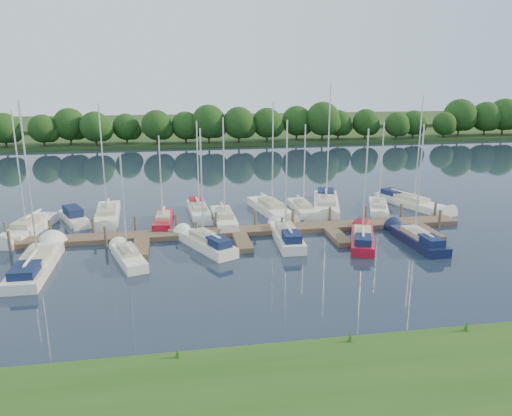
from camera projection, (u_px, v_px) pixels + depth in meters
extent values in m
plane|color=#192133|center=(253.00, 268.00, 35.30)|extent=(260.00, 260.00, 0.00)
cube|color=#234A15|center=(318.00, 411.00, 20.02)|extent=(90.00, 10.00, 0.50)
cube|color=#4D3B2B|center=(238.00, 231.00, 42.86)|extent=(40.00, 2.00, 0.40)
cube|color=#4D3B2B|center=(32.00, 254.00, 37.39)|extent=(1.20, 4.00, 0.40)
cube|color=#4D3B2B|center=(141.00, 248.00, 38.70)|extent=(1.20, 4.00, 0.40)
cube|color=#4D3B2B|center=(243.00, 243.00, 40.01)|extent=(1.20, 4.00, 0.40)
cube|color=#4D3B2B|center=(338.00, 237.00, 41.32)|extent=(1.20, 4.00, 0.40)
cube|color=#4D3B2B|center=(428.00, 232.00, 42.62)|extent=(1.20, 4.00, 0.40)
cylinder|color=#473D33|center=(6.00, 234.00, 40.88)|extent=(0.24, 0.24, 2.00)
cylinder|color=#473D33|center=(50.00, 232.00, 41.45)|extent=(0.24, 0.24, 2.00)
cylinder|color=#473D33|center=(94.00, 230.00, 42.01)|extent=(0.24, 0.24, 2.00)
cylinder|color=#473D33|center=(135.00, 227.00, 42.58)|extent=(0.24, 0.24, 2.00)
cylinder|color=#473D33|center=(176.00, 225.00, 43.14)|extent=(0.24, 0.24, 2.00)
cylinder|color=#473D33|center=(216.00, 223.00, 43.71)|extent=(0.24, 0.24, 2.00)
cylinder|color=#473D33|center=(255.00, 222.00, 44.27)|extent=(0.24, 0.24, 2.00)
cylinder|color=#473D33|center=(293.00, 220.00, 44.84)|extent=(0.24, 0.24, 2.00)
cylinder|color=#473D33|center=(330.00, 218.00, 45.40)|extent=(0.24, 0.24, 2.00)
cylinder|color=#473D33|center=(366.00, 216.00, 45.97)|extent=(0.24, 0.24, 2.00)
cylinder|color=#473D33|center=(401.00, 214.00, 46.54)|extent=(0.24, 0.24, 2.00)
cylinder|color=#473D33|center=(435.00, 213.00, 47.10)|extent=(0.24, 0.24, 2.00)
cylinder|color=#473D33|center=(10.00, 244.00, 38.57)|extent=(0.24, 0.24, 2.00)
cylinder|color=#473D33|center=(106.00, 238.00, 39.75)|extent=(0.24, 0.24, 2.00)
cylinder|color=#473D33|center=(196.00, 234.00, 40.93)|extent=(0.24, 0.24, 2.00)
cylinder|color=#473D33|center=(282.00, 229.00, 42.11)|extent=(0.24, 0.24, 2.00)
cylinder|color=#473D33|center=(363.00, 225.00, 43.29)|extent=(0.24, 0.24, 2.00)
cylinder|color=#473D33|center=(439.00, 221.00, 44.46)|extent=(0.24, 0.24, 2.00)
cube|color=#223E18|center=(196.00, 136.00, 106.55)|extent=(180.00, 30.00, 0.60)
cube|color=#324A20|center=(190.00, 123.00, 130.22)|extent=(220.00, 40.00, 1.40)
cylinder|color=#38281C|center=(13.00, 142.00, 89.40)|extent=(0.36, 0.36, 2.74)
sphere|color=#13360E|center=(11.00, 123.00, 88.52)|extent=(6.39, 6.39, 6.39)
sphere|color=#13360E|center=(20.00, 128.00, 89.18)|extent=(4.57, 4.57, 4.57)
cylinder|color=#38281C|center=(41.00, 145.00, 88.31)|extent=(0.36, 0.36, 2.12)
sphere|color=#13360E|center=(39.00, 130.00, 87.63)|extent=(4.95, 4.95, 4.95)
sphere|color=#13360E|center=(46.00, 134.00, 88.18)|extent=(3.53, 3.53, 3.53)
cylinder|color=#38281C|center=(73.00, 142.00, 90.62)|extent=(0.36, 0.36, 2.26)
sphere|color=#13360E|center=(72.00, 127.00, 89.89)|extent=(5.28, 5.28, 5.28)
sphere|color=#13360E|center=(79.00, 131.00, 90.46)|extent=(3.77, 3.77, 3.77)
cylinder|color=#38281C|center=(99.00, 141.00, 90.38)|extent=(0.36, 0.36, 2.71)
sphere|color=#13360E|center=(98.00, 123.00, 89.52)|extent=(6.32, 6.32, 6.32)
sphere|color=#13360E|center=(106.00, 128.00, 90.17)|extent=(4.51, 4.51, 4.51)
cylinder|color=#38281C|center=(129.00, 142.00, 90.73)|extent=(0.36, 0.36, 2.40)
sphere|color=#13360E|center=(128.00, 126.00, 89.96)|extent=(5.61, 5.61, 5.61)
sphere|color=#13360E|center=(135.00, 130.00, 90.56)|extent=(4.00, 4.00, 4.00)
cylinder|color=#38281C|center=(163.00, 141.00, 93.18)|extent=(0.36, 0.36, 2.24)
sphere|color=#13360E|center=(162.00, 126.00, 92.46)|extent=(5.24, 5.24, 5.24)
sphere|color=#13360E|center=(168.00, 130.00, 93.03)|extent=(3.74, 3.74, 3.74)
cylinder|color=#38281C|center=(184.00, 141.00, 93.06)|extent=(0.36, 0.36, 2.27)
sphere|color=#13360E|center=(183.00, 126.00, 92.33)|extent=(5.30, 5.30, 5.30)
sphere|color=#13360E|center=(190.00, 129.00, 92.91)|extent=(3.79, 3.79, 3.79)
cylinder|color=#38281C|center=(219.00, 140.00, 93.21)|extent=(0.36, 0.36, 2.44)
sphere|color=#13360E|center=(219.00, 124.00, 92.43)|extent=(5.70, 5.70, 5.70)
sphere|color=#13360E|center=(225.00, 128.00, 93.04)|extent=(4.07, 4.07, 4.07)
cylinder|color=#38281C|center=(239.00, 139.00, 94.93)|extent=(0.36, 0.36, 2.48)
sphere|color=#13360E|center=(239.00, 123.00, 94.13)|extent=(5.78, 5.78, 5.78)
sphere|color=#13360E|center=(245.00, 127.00, 94.74)|extent=(4.13, 4.13, 4.13)
cylinder|color=#38281C|center=(267.00, 139.00, 95.31)|extent=(0.36, 0.36, 2.13)
sphere|color=#13360E|center=(268.00, 126.00, 94.63)|extent=(4.97, 4.97, 4.97)
sphere|color=#13360E|center=(273.00, 129.00, 95.18)|extent=(3.55, 3.55, 3.55)
cylinder|color=#38281C|center=(289.00, 137.00, 97.91)|extent=(0.36, 0.36, 2.28)
sphere|color=#13360E|center=(289.00, 123.00, 97.18)|extent=(5.32, 5.32, 5.32)
sphere|color=#13360E|center=(295.00, 127.00, 97.76)|extent=(3.80, 3.80, 3.80)
cylinder|color=#38281C|center=(314.00, 137.00, 98.06)|extent=(0.36, 0.36, 2.41)
sphere|color=#13360E|center=(314.00, 122.00, 97.29)|extent=(5.62, 5.62, 5.62)
sphere|color=#13360E|center=(320.00, 126.00, 97.88)|extent=(4.01, 4.01, 4.01)
cylinder|color=#38281C|center=(342.00, 135.00, 98.51)|extent=(0.36, 0.36, 2.83)
sphere|color=#13360E|center=(342.00, 118.00, 97.60)|extent=(6.60, 6.60, 6.60)
sphere|color=#13360E|center=(349.00, 122.00, 98.27)|extent=(4.72, 4.72, 4.72)
cylinder|color=#38281C|center=(372.00, 135.00, 99.83)|extent=(0.36, 0.36, 2.63)
sphere|color=#13360E|center=(373.00, 119.00, 98.99)|extent=(6.13, 6.13, 6.13)
sphere|color=#13360E|center=(378.00, 123.00, 99.62)|extent=(4.38, 4.38, 4.38)
cylinder|color=#38281C|center=(388.00, 135.00, 101.80)|extent=(0.36, 0.36, 2.10)
sphere|color=#13360E|center=(388.00, 122.00, 101.12)|extent=(4.90, 4.90, 4.90)
sphere|color=#13360E|center=(393.00, 126.00, 101.67)|extent=(3.50, 3.50, 3.50)
cylinder|color=#38281C|center=(422.00, 136.00, 100.22)|extent=(0.36, 0.36, 2.18)
sphere|color=#13360E|center=(423.00, 123.00, 99.53)|extent=(5.08, 5.08, 5.08)
sphere|color=#13360E|center=(427.00, 126.00, 100.09)|extent=(3.63, 3.63, 3.63)
cylinder|color=#38281C|center=(443.00, 135.00, 101.27)|extent=(0.36, 0.36, 2.44)
sphere|color=#13360E|center=(445.00, 120.00, 100.49)|extent=(5.70, 5.70, 5.70)
sphere|color=#13360E|center=(449.00, 124.00, 101.09)|extent=(4.07, 4.07, 4.07)
cylinder|color=#38281C|center=(465.00, 135.00, 101.18)|extent=(0.36, 0.36, 2.15)
sphere|color=#13360E|center=(466.00, 122.00, 100.49)|extent=(5.02, 5.02, 5.02)
sphere|color=#13360E|center=(470.00, 126.00, 101.04)|extent=(3.59, 3.59, 3.59)
cylinder|color=#38281C|center=(492.00, 134.00, 102.38)|extent=(0.36, 0.36, 2.58)
sphere|color=#13360E|center=(494.00, 118.00, 101.55)|extent=(6.03, 6.03, 6.03)
sphere|color=#13360E|center=(498.00, 122.00, 102.18)|extent=(4.31, 4.31, 4.31)
cube|color=white|center=(31.00, 230.00, 43.38)|extent=(3.49, 7.46, 1.23)
cone|color=white|center=(9.00, 244.00, 39.91)|extent=(1.52, 2.67, 1.01)
cube|color=#B4A88A|center=(28.00, 222.00, 42.82)|extent=(2.16, 3.48, 0.56)
cylinder|color=silver|center=(19.00, 169.00, 41.24)|extent=(0.12, 0.12, 9.72)
cylinder|color=silver|center=(33.00, 214.00, 43.74)|extent=(0.78, 3.19, 0.10)
cylinder|color=white|center=(33.00, 214.00, 43.74)|extent=(0.80, 2.86, 0.20)
cube|color=white|center=(74.00, 220.00, 46.35)|extent=(3.43, 5.07, 0.99)
cone|color=white|center=(81.00, 226.00, 44.41)|extent=(1.32, 1.65, 0.80)
cube|color=#121D42|center=(73.00, 212.00, 46.14)|extent=(2.25, 2.95, 0.89)
cube|color=white|center=(108.00, 216.00, 47.57)|extent=(2.49, 7.54, 1.12)
cone|color=white|center=(106.00, 227.00, 44.08)|extent=(1.18, 2.66, 1.04)
cube|color=#B4A88A|center=(107.00, 210.00, 47.04)|extent=(1.74, 3.43, 0.51)
cylinder|color=silver|center=(103.00, 159.00, 45.41)|extent=(0.12, 0.12, 10.04)
cylinder|color=silver|center=(108.00, 203.00, 47.98)|extent=(0.29, 3.35, 0.10)
cylinder|color=white|center=(108.00, 203.00, 47.98)|extent=(0.36, 2.98, 0.20)
cube|color=#A80F22|center=(163.00, 222.00, 45.75)|extent=(1.93, 5.63, 1.00)
cone|color=#A80F22|center=(161.00, 231.00, 43.09)|extent=(0.91, 1.99, 0.77)
cube|color=#B4A88A|center=(163.00, 216.00, 45.32)|extent=(1.33, 2.56, 0.45)
cylinder|color=silver|center=(161.00, 178.00, 44.11)|extent=(0.12, 0.12, 7.47)
cylinder|color=silver|center=(163.00, 210.00, 46.02)|extent=(0.27, 2.49, 0.10)
cylinder|color=white|center=(163.00, 210.00, 46.02)|extent=(0.35, 2.22, 0.20)
cube|color=white|center=(199.00, 212.00, 48.93)|extent=(2.10, 6.33, 1.03)
cone|color=white|center=(202.00, 221.00, 46.00)|extent=(1.00, 2.23, 0.87)
cube|color=#B4A88A|center=(199.00, 207.00, 48.47)|extent=(1.47, 2.88, 0.47)
cube|color=maroon|center=(196.00, 201.00, 50.38)|extent=(1.33, 1.94, 0.51)
cylinder|color=silver|center=(198.00, 166.00, 47.11)|extent=(0.12, 0.12, 8.43)
cylinder|color=silver|center=(198.00, 201.00, 49.25)|extent=(0.26, 2.81, 0.10)
cylinder|color=white|center=(198.00, 201.00, 49.25)|extent=(0.34, 2.50, 0.20)
cube|color=white|center=(224.00, 221.00, 46.14)|extent=(1.93, 6.61, 1.20)
cone|color=white|center=(229.00, 231.00, 43.01)|extent=(0.95, 2.32, 0.92)
cube|color=#B4A88A|center=(224.00, 213.00, 45.62)|extent=(1.42, 2.98, 0.54)
cylinder|color=silver|center=(224.00, 168.00, 44.19)|extent=(0.12, 0.12, 8.89)
cylinder|color=silver|center=(223.00, 206.00, 46.45)|extent=(0.14, 2.97, 0.10)
cylinder|color=white|center=(223.00, 206.00, 46.45)|extent=(0.23, 2.64, 0.20)
cube|color=white|center=(269.00, 210.00, 49.53)|extent=(3.46, 7.59, 1.25)
cone|color=white|center=(285.00, 220.00, 46.23)|extent=(1.51, 2.72, 1.03)
cube|color=#B4A88A|center=(271.00, 203.00, 48.98)|extent=(2.16, 3.54, 0.57)
cylinder|color=silver|center=(273.00, 156.00, 47.40)|extent=(0.12, 0.12, 9.90)
cylinder|color=silver|center=(267.00, 196.00, 49.85)|extent=(0.75, 3.25, 0.10)
cylinder|color=white|center=(267.00, 196.00, 49.85)|extent=(0.78, 2.91, 0.20)
cube|color=white|center=(302.00, 210.00, 49.82)|extent=(1.67, 5.95, 1.02)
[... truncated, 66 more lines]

